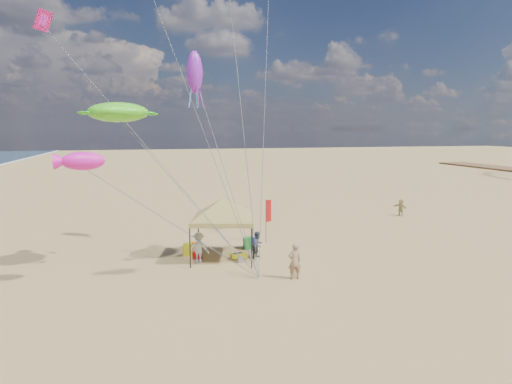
% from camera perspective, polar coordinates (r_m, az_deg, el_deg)
% --- Properties ---
extents(ground, '(280.00, 280.00, 0.00)m').
position_cam_1_polar(ground, '(21.48, 2.01, -11.77)').
color(ground, tan).
rests_on(ground, ground).
extents(canopy_tent, '(6.43, 6.43, 4.09)m').
position_cam_1_polar(canopy_tent, '(24.23, -4.43, -1.12)').
color(canopy_tent, black).
rests_on(canopy_tent, ground).
extents(feather_flag, '(0.42, 0.18, 2.88)m').
position_cam_1_polar(feather_flag, '(28.03, 1.59, -2.86)').
color(feather_flag, black).
rests_on(feather_flag, ground).
extents(cooler_red, '(0.54, 0.38, 0.38)m').
position_cam_1_polar(cooler_red, '(25.22, -7.79, -8.30)').
color(cooler_red, '#A4100D').
rests_on(cooler_red, ground).
extents(cooler_blue, '(0.54, 0.38, 0.38)m').
position_cam_1_polar(cooler_blue, '(28.14, -0.30, -6.46)').
color(cooler_blue, '#141CA6').
rests_on(cooler_blue, ground).
extents(bag_navy, '(0.69, 0.54, 0.36)m').
position_cam_1_polar(bag_navy, '(24.95, -2.52, -8.44)').
color(bag_navy, '#0C1035').
rests_on(bag_navy, ground).
extents(bag_orange, '(0.54, 0.69, 0.36)m').
position_cam_1_polar(bag_orange, '(27.48, -8.48, -6.94)').
color(bag_orange, orange).
rests_on(bag_orange, ground).
extents(chair_green, '(0.50, 0.50, 0.70)m').
position_cam_1_polar(chair_green, '(26.95, -1.10, -6.78)').
color(chair_green, '#1B9430').
rests_on(chair_green, ground).
extents(chair_yellow, '(0.50, 0.50, 0.70)m').
position_cam_1_polar(chair_yellow, '(25.89, -9.08, -7.52)').
color(chair_yellow, yellow).
rests_on(chair_yellow, ground).
extents(crate_grey, '(0.34, 0.30, 0.28)m').
position_cam_1_polar(crate_grey, '(24.31, -2.02, -9.00)').
color(crate_grey, gray).
rests_on(crate_grey, ground).
extents(beach_cart, '(0.90, 0.50, 0.24)m').
position_cam_1_polar(beach_cart, '(24.90, -2.28, -8.43)').
color(beach_cart, gold).
rests_on(beach_cart, ground).
extents(person_near_a, '(0.70, 0.48, 1.84)m').
position_cam_1_polar(person_near_a, '(21.57, 5.13, -9.13)').
color(person_near_a, '#A27F5C').
rests_on(person_near_a, ground).
extents(person_near_b, '(0.96, 0.94, 1.56)m').
position_cam_1_polar(person_near_b, '(24.93, 0.23, -7.01)').
color(person_near_b, '#333B46').
rests_on(person_near_b, ground).
extents(person_near_c, '(1.28, 1.03, 1.72)m').
position_cam_1_polar(person_near_c, '(24.27, -7.59, -7.32)').
color(person_near_c, silver).
rests_on(person_near_c, ground).
extents(person_far_c, '(0.82, 1.45, 1.49)m').
position_cam_1_polar(person_far_c, '(38.77, 18.65, -1.94)').
color(person_far_c, tan).
rests_on(person_far_c, ground).
extents(turtle_kite, '(2.96, 2.39, 0.97)m').
position_cam_1_polar(turtle_kite, '(22.33, -17.82, 10.04)').
color(turtle_kite, '#52E122').
rests_on(turtle_kite, ground).
extents(fish_kite, '(1.95, 1.15, 0.82)m').
position_cam_1_polar(fish_kite, '(20.34, -21.95, 3.83)').
color(fish_kite, '#FF1BBC').
rests_on(fish_kite, ground).
extents(squid_kite, '(1.19, 1.19, 2.47)m').
position_cam_1_polar(squid_kite, '(26.76, -8.14, 15.47)').
color(squid_kite, purple).
rests_on(squid_kite, ground).
extents(stunt_kite_pink, '(1.07, 1.35, 1.13)m').
position_cam_1_polar(stunt_kite_pink, '(30.27, -26.39, 19.71)').
color(stunt_kite_pink, '#D71472').
rests_on(stunt_kite_pink, ground).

